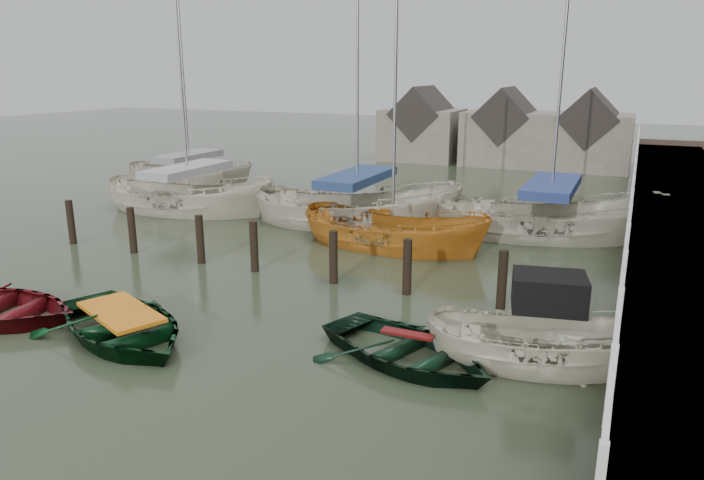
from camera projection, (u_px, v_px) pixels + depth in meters
The scene contains 12 objects.
ground at pixel (227, 316), 14.08m from camera, with size 120.00×120.00×0.00m, color #2A3521.
pier at pixel (682, 228), 18.90m from camera, with size 3.04×32.00×2.70m.
mooring_pilings at pixel (257, 254), 17.02m from camera, with size 13.72×0.22×1.80m.
far_sheds at pixel (503, 132), 36.10m from camera, with size 14.00×4.08×4.39m.
rowboat_green at pixel (124, 339), 12.86m from camera, with size 2.92×4.09×0.85m, color black.
rowboat_dkgreen at pixel (407, 361), 11.88m from camera, with size 2.64×3.70×0.77m, color black.
motorboat at pixel (542, 362), 11.65m from camera, with size 4.55×2.45×2.57m.
sailboat_a at pixel (190, 210), 24.34m from camera, with size 7.43×3.48×11.16m.
sailboat_b at pixel (357, 222), 22.38m from camera, with size 7.88×4.90×11.61m.
sailboat_c at pixel (392, 246), 19.56m from camera, with size 6.51×3.00×11.23m.
sailboat_d at pixel (548, 235), 20.71m from camera, with size 7.84×4.45×11.62m.
sailboat_e at pixel (191, 187), 29.03m from camera, with size 6.69×2.97×9.74m.
Camera 1 is at (7.98, -10.80, 5.35)m, focal length 32.00 mm.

